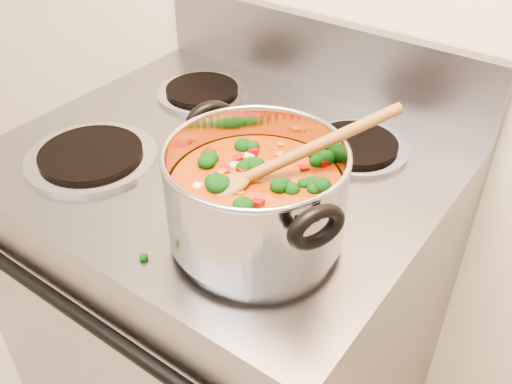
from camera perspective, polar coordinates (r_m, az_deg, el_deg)
electric_range at (r=1.35m, az=-2.41°, el=-12.40°), size 0.78×0.71×1.08m
stockpot at (r=0.81m, az=0.01°, el=-0.38°), size 0.32×0.26×0.16m
wooden_spoon at (r=0.79m, az=1.47°, el=2.54°), size 0.20×0.26×0.11m
cooktop_crumbs at (r=0.80m, az=10.50°, el=-9.45°), size 0.07×0.23×0.01m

